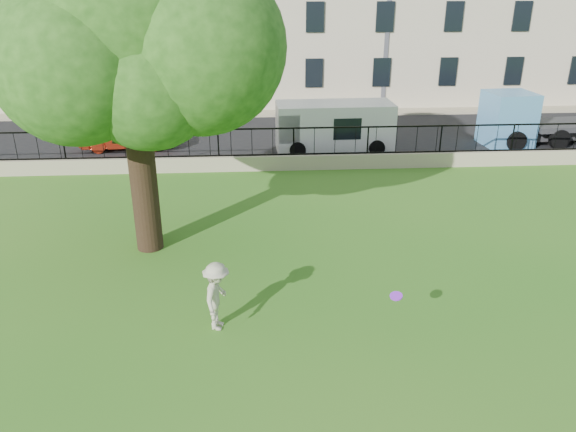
{
  "coord_description": "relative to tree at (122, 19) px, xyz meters",
  "views": [
    {
      "loc": [
        -1.64,
        -9.72,
        7.21
      ],
      "look_at": [
        -0.78,
        3.5,
        1.56
      ],
      "focal_mm": 35.0,
      "sensor_mm": 36.0,
      "label": 1
    }
  ],
  "objects": [
    {
      "name": "street",
      "position": [
        4.79,
        11.54,
        -6.25
      ],
      "size": [
        60.0,
        9.0,
        0.01
      ],
      "primitive_type": "cube",
      "color": "black",
      "rests_on": "ground"
    },
    {
      "name": "sidewalk",
      "position": [
        4.79,
        16.74,
        -6.2
      ],
      "size": [
        60.0,
        1.4,
        0.12
      ],
      "primitive_type": "cube",
      "color": "tan",
      "rests_on": "ground"
    },
    {
      "name": "man",
      "position": [
        2.29,
        -4.24,
        -5.46
      ],
      "size": [
        0.79,
        1.13,
        1.6
      ],
      "primitive_type": "imported",
      "rotation": [
        0.0,
        0.0,
        1.37
      ],
      "color": "#B8B395",
      "rests_on": "ground"
    },
    {
      "name": "red_sedan",
      "position": [
        -2.45,
        10.24,
        -5.58
      ],
      "size": [
        4.22,
        1.74,
        1.36
      ],
      "primitive_type": "imported",
      "rotation": [
        0.0,
        0.0,
        1.65
      ],
      "color": "#B72E16",
      "rests_on": "street"
    },
    {
      "name": "tree",
      "position": [
        0.0,
        0.0,
        0.0
      ],
      "size": [
        7.81,
        6.01,
        9.52
      ],
      "color": "black",
      "rests_on": "ground"
    },
    {
      "name": "retaining_wall",
      "position": [
        4.79,
        6.84,
        -5.96
      ],
      "size": [
        50.0,
        0.4,
        0.6
      ],
      "primitive_type": "cube",
      "color": "tan",
      "rests_on": "ground"
    },
    {
      "name": "frisbee",
      "position": [
        6.09,
        -4.84,
        -5.24
      ],
      "size": [
        0.27,
        0.27,
        0.12
      ],
      "primitive_type": "cylinder",
      "rotation": [
        0.21,
        -0.14,
        -0.02
      ],
      "color": "#9628E7"
    },
    {
      "name": "white_van",
      "position": [
        6.79,
        9.4,
        -5.19
      ],
      "size": [
        5.15,
        2.12,
        2.14
      ],
      "primitive_type": "cube",
      "rotation": [
        0.0,
        0.0,
        0.03
      ],
      "color": "white",
      "rests_on": "street"
    },
    {
      "name": "blue_truck",
      "position": [
        16.74,
        9.93,
        -5.04
      ],
      "size": [
        5.96,
        2.54,
        2.44
      ],
      "primitive_type": "cube",
      "rotation": [
        0.0,
        0.0,
        0.08
      ],
      "color": "#5B9ED6",
      "rests_on": "street"
    },
    {
      "name": "iron_railing",
      "position": [
        4.79,
        6.84,
        -5.11
      ],
      "size": [
        50.0,
        0.05,
        1.13
      ],
      "color": "black",
      "rests_on": "retaining_wall"
    },
    {
      "name": "ground",
      "position": [
        4.79,
        -5.16,
        -6.26
      ],
      "size": [
        120.0,
        120.0,
        0.0
      ],
      "primitive_type": "plane",
      "color": "#2B721B",
      "rests_on": "ground"
    }
  ]
}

